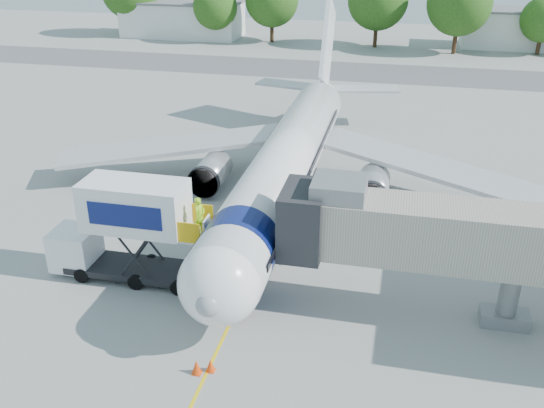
% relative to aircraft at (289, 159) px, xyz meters
% --- Properties ---
extents(ground, '(160.00, 160.00, 0.00)m').
position_rel_aircraft_xyz_m(ground, '(0.00, -4.12, -2.95)').
color(ground, gray).
rests_on(ground, ground).
extents(guidance_line, '(0.15, 70.00, 0.01)m').
position_rel_aircraft_xyz_m(guidance_line, '(0.00, -4.12, -2.94)').
color(guidance_line, yellow).
rests_on(guidance_line, ground).
extents(taxiway_strip, '(120.00, 10.00, 0.01)m').
position_rel_aircraft_xyz_m(taxiway_strip, '(0.00, 37.88, -2.94)').
color(taxiway_strip, '#59595B').
rests_on(taxiway_strip, ground).
extents(aircraft, '(34.17, 37.73, 11.35)m').
position_rel_aircraft_xyz_m(aircraft, '(0.00, 0.00, 0.00)').
color(aircraft, white).
rests_on(aircraft, ground).
extents(jet_bridge, '(13.90, 3.20, 6.60)m').
position_rel_aircraft_xyz_m(jet_bridge, '(7.99, -11.12, 1.39)').
color(jet_bridge, '#A7A18F').
rests_on(jet_bridge, ground).
extents(catering_hiloader, '(8.50, 2.44, 5.50)m').
position_rel_aircraft_xyz_m(catering_hiloader, '(-6.26, -11.12, -0.19)').
color(catering_hiloader, black).
rests_on(catering_hiloader, ground).
extents(ground_tug, '(4.02, 2.99, 1.44)m').
position_rel_aircraft_xyz_m(ground_tug, '(-1.58, -19.28, -2.19)').
color(ground_tug, white).
rests_on(ground_tug, ground).
extents(safety_cone_a, '(0.38, 0.38, 0.60)m').
position_rel_aircraft_xyz_m(safety_cone_a, '(0.13, -17.21, -2.66)').
color(safety_cone_a, '#E53E0C').
rests_on(safety_cone_a, ground).
extents(safety_cone_b, '(0.42, 0.42, 0.66)m').
position_rel_aircraft_xyz_m(safety_cone_b, '(-0.39, -17.48, -2.63)').
color(safety_cone_b, '#E53E0C').
rests_on(safety_cone_b, ground).
extents(outbuilding_left, '(18.40, 8.40, 5.30)m').
position_rel_aircraft_xyz_m(outbuilding_left, '(-28.00, 55.88, -0.29)').
color(outbuilding_left, silver).
rests_on(outbuilding_left, ground).
extents(outbuilding_right, '(16.40, 7.40, 5.30)m').
position_rel_aircraft_xyz_m(outbuilding_right, '(22.00, 57.88, -0.29)').
color(outbuilding_right, silver).
rests_on(outbuilding_right, ground).
extents(tree_b, '(6.48, 6.48, 8.26)m').
position_rel_aircraft_xyz_m(tree_b, '(-21.51, 52.34, 2.06)').
color(tree_b, '#382314').
rests_on(tree_b, ground).
extents(tree_c, '(7.80, 7.80, 9.95)m').
position_rel_aircraft_xyz_m(tree_c, '(-13.37, 54.17, 3.09)').
color(tree_c, '#382314').
rests_on(tree_c, ground).
extents(tree_e, '(8.59, 8.59, 10.96)m').
position_rel_aircraft_xyz_m(tree_e, '(12.86, 51.41, 3.70)').
color(tree_e, '#382314').
rests_on(tree_e, ground).
extents(tree_f, '(6.00, 6.00, 7.64)m').
position_rel_aircraft_xyz_m(tree_f, '(23.99, 53.26, 1.69)').
color(tree_f, '#382314').
rests_on(tree_f, ground).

